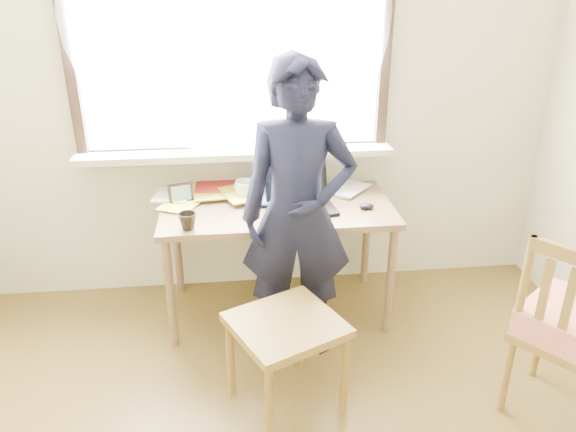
{
  "coord_description": "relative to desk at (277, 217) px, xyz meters",
  "views": [
    {
      "loc": [
        -0.25,
        -1.27,
        1.96
      ],
      "look_at": [
        0.0,
        0.95,
        0.94
      ],
      "focal_mm": 35.0,
      "sensor_mm": 36.0,
      "label": 1
    }
  ],
  "objects": [
    {
      "name": "mouse",
      "position": [
        0.49,
        -0.1,
        0.09
      ],
      "size": [
        0.08,
        0.06,
        0.03
      ],
      "primitive_type": "ellipsoid",
      "color": "black",
      "rests_on": "desk"
    },
    {
      "name": "book_a",
      "position": [
        -0.45,
        0.23,
        0.08
      ],
      "size": [
        0.23,
        0.29,
        0.02
      ],
      "primitive_type": "imported",
      "rotation": [
        0.0,
        0.0,
        0.16
      ],
      "color": "white",
      "rests_on": "desk"
    },
    {
      "name": "person",
      "position": [
        0.07,
        -0.34,
        0.17
      ],
      "size": [
        0.61,
        0.43,
        1.59
      ],
      "primitive_type": "imported",
      "rotation": [
        0.0,
        0.0,
        -0.09
      ],
      "color": "black",
      "rests_on": "ground"
    },
    {
      "name": "side_chair",
      "position": [
        1.22,
        -1.01,
        -0.14
      ],
      "size": [
        0.59,
        0.59,
        0.93
      ],
      "color": "olive",
      "rests_on": "ground"
    },
    {
      "name": "mug_white",
      "position": [
        -0.17,
        0.14,
        0.12
      ],
      "size": [
        0.18,
        0.18,
        0.1
      ],
      "primitive_type": "imported",
      "rotation": [
        0.0,
        0.0,
        0.67
      ],
      "color": "white",
      "rests_on": "desk"
    },
    {
      "name": "desk_clutter",
      "position": [
        -0.34,
        0.2,
        0.09
      ],
      "size": [
        0.88,
        0.53,
        0.04
      ],
      "color": "white",
      "rests_on": "desk"
    },
    {
      "name": "mug_dark",
      "position": [
        -0.49,
        -0.25,
        0.12
      ],
      "size": [
        0.11,
        0.11,
        0.09
      ],
      "primitive_type": "imported",
      "rotation": [
        0.0,
        0.0,
        -0.16
      ],
      "color": "black",
      "rests_on": "desk"
    },
    {
      "name": "laptop",
      "position": [
        0.12,
        -0.03,
        0.13
      ],
      "size": [
        0.4,
        0.34,
        0.25
      ],
      "color": "black",
      "rests_on": "desk"
    },
    {
      "name": "desk",
      "position": [
        0.0,
        0.0,
        0.0
      ],
      "size": [
        1.3,
        0.65,
        0.7
      ],
      "color": "brown",
      "rests_on": "ground"
    },
    {
      "name": "book_b",
      "position": [
        0.37,
        0.25,
        0.08
      ],
      "size": [
        0.32,
        0.33,
        0.02
      ],
      "primitive_type": "imported",
      "rotation": [
        0.0,
        0.0,
        -0.72
      ],
      "color": "white",
      "rests_on": "desk"
    },
    {
      "name": "room_shell",
      "position": [
        -0.04,
        -1.43,
        1.01
      ],
      "size": [
        3.52,
        4.02,
        2.61
      ],
      "color": "beige",
      "rests_on": "ground"
    },
    {
      "name": "work_chair",
      "position": [
        -0.04,
        -0.8,
        -0.23
      ],
      "size": [
        0.61,
        0.6,
        0.47
      ],
      "color": "olive",
      "rests_on": "ground"
    },
    {
      "name": "picture_frame",
      "position": [
        -0.54,
        0.1,
        0.13
      ],
      "size": [
        0.14,
        0.05,
        0.11
      ],
      "color": "black",
      "rests_on": "desk"
    }
  ]
}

